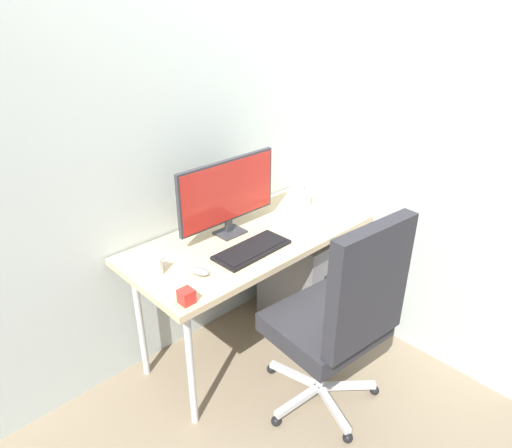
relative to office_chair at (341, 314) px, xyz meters
The scene contains 13 objects.
ground_plane 0.88m from the office_chair, 87.53° to the left, with size 8.00×8.00×0.00m, color gray.
wall_back 1.28m from the office_chair, 88.39° to the left, with size 2.90×0.04×2.80m, color #B7C1BC.
wall_side_right 1.18m from the office_chair, 29.66° to the left, with size 0.04×2.16×2.80m, color #B7C1BC.
desk 0.65m from the office_chair, 87.53° to the left, with size 1.38×0.64×0.75m.
office_chair is the anchor object (origin of this frame).
filing_cabinet 0.84m from the office_chair, 51.53° to the left, with size 0.44×0.47×0.62m.
monitor 0.84m from the office_chair, 92.68° to the left, with size 0.62×0.12×0.42m.
keyboard 0.55m from the office_chair, 98.90° to the left, with size 0.41×0.19×0.02m.
mouse 0.68m from the office_chair, 127.26° to the left, with size 0.05×0.10×0.03m, color gray.
pen_holder 0.92m from the office_chair, 52.69° to the left, with size 0.09×0.09×0.16m.
notebook 0.63m from the office_chair, 50.61° to the left, with size 0.10×0.15×0.02m, color beige.
coffee_mug 0.89m from the office_chair, 129.32° to the left, with size 0.11×0.08×0.09m.
desk_clamp_accessory 0.72m from the office_chair, 145.96° to the left, with size 0.06×0.06×0.06m, color red.
Camera 1 is at (-1.48, -1.60, 1.92)m, focal length 32.12 mm.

